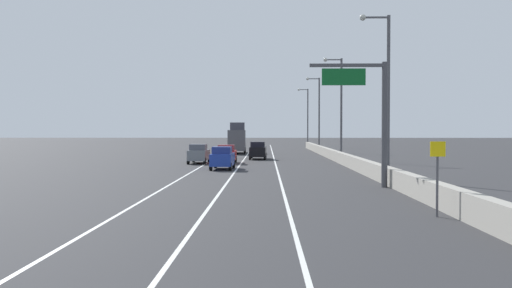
# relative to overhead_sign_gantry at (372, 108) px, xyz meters

# --- Properties ---
(ground_plane) EXTENTS (320.00, 320.00, 0.00)m
(ground_plane) POSITION_rel_overhead_sign_gantry_xyz_m (-6.89, 35.67, -4.73)
(ground_plane) COLOR #2D2D30
(lane_stripe_left) EXTENTS (0.16, 130.00, 0.00)m
(lane_stripe_left) POSITION_rel_overhead_sign_gantry_xyz_m (-12.39, 26.67, -4.73)
(lane_stripe_left) COLOR silver
(lane_stripe_left) RESTS_ON ground_plane
(lane_stripe_center) EXTENTS (0.16, 130.00, 0.00)m
(lane_stripe_center) POSITION_rel_overhead_sign_gantry_xyz_m (-8.89, 26.67, -4.73)
(lane_stripe_center) COLOR silver
(lane_stripe_center) RESTS_ON ground_plane
(lane_stripe_right) EXTENTS (0.16, 130.00, 0.00)m
(lane_stripe_right) POSITION_rel_overhead_sign_gantry_xyz_m (-5.39, 26.67, -4.73)
(lane_stripe_right) COLOR silver
(lane_stripe_right) RESTS_ON ground_plane
(jersey_barrier_right) EXTENTS (0.60, 120.00, 1.10)m
(jersey_barrier_right) POSITION_rel_overhead_sign_gantry_xyz_m (1.34, 11.67, -4.18)
(jersey_barrier_right) COLOR #9E998E
(jersey_barrier_right) RESTS_ON ground_plane
(overhead_sign_gantry) EXTENTS (4.68, 0.36, 7.50)m
(overhead_sign_gantry) POSITION_rel_overhead_sign_gantry_xyz_m (0.00, 0.00, 0.00)
(overhead_sign_gantry) COLOR #47474C
(overhead_sign_gantry) RESTS_ON ground_plane
(speed_advisory_sign) EXTENTS (0.60, 0.11, 3.00)m
(speed_advisory_sign) POSITION_rel_overhead_sign_gantry_xyz_m (0.44, -11.53, -2.96)
(speed_advisory_sign) COLOR #4C4C51
(speed_advisory_sign) RESTS_ON ground_plane
(lamp_post_right_second) EXTENTS (2.14, 0.44, 11.49)m
(lamp_post_right_second) POSITION_rel_overhead_sign_gantry_xyz_m (1.96, 5.82, 1.79)
(lamp_post_right_second) COLOR #4C4C51
(lamp_post_right_second) RESTS_ON ground_plane
(lamp_post_right_third) EXTENTS (2.14, 0.44, 11.49)m
(lamp_post_right_third) POSITION_rel_overhead_sign_gantry_xyz_m (1.88, 30.02, 1.79)
(lamp_post_right_third) COLOR #4C4C51
(lamp_post_right_third) RESTS_ON ground_plane
(lamp_post_right_fourth) EXTENTS (2.14, 0.44, 11.49)m
(lamp_post_right_fourth) POSITION_rel_overhead_sign_gantry_xyz_m (1.65, 54.22, 1.79)
(lamp_post_right_fourth) COLOR #4C4C51
(lamp_post_right_fourth) RESTS_ON ground_plane
(lamp_post_right_fifth) EXTENTS (2.14, 0.44, 11.49)m
(lamp_post_right_fifth) POSITION_rel_overhead_sign_gantry_xyz_m (1.67, 78.41, 1.79)
(lamp_post_right_fifth) COLOR #4C4C51
(lamp_post_right_fifth) RESTS_ON ground_plane
(car_gray_0) EXTENTS (1.92, 4.65, 1.96)m
(car_gray_0) POSITION_rel_overhead_sign_gantry_xyz_m (-13.21, 23.76, -3.75)
(car_gray_0) COLOR slate
(car_gray_0) RESTS_ON ground_plane
(car_blue_1) EXTENTS (1.99, 4.21, 1.98)m
(car_blue_1) POSITION_rel_overhead_sign_gantry_xyz_m (-10.12, 15.07, -3.74)
(car_blue_1) COLOR #1E389E
(car_blue_1) RESTS_ON ground_plane
(car_black_2) EXTENTS (2.00, 4.77, 2.03)m
(car_black_2) POSITION_rel_overhead_sign_gantry_xyz_m (-7.28, 31.83, -3.71)
(car_black_2) COLOR black
(car_black_2) RESTS_ON ground_plane
(car_red_3) EXTENTS (1.89, 4.23, 1.88)m
(car_red_3) POSITION_rel_overhead_sign_gantry_xyz_m (-10.37, 23.85, -3.79)
(car_red_3) COLOR red
(car_red_3) RESTS_ON ground_plane
(box_truck) EXTENTS (2.68, 8.80, 4.46)m
(box_truck) POSITION_rel_overhead_sign_gantry_xyz_m (-10.51, 47.84, -2.68)
(box_truck) COLOR #4C4C51
(box_truck) RESTS_ON ground_plane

